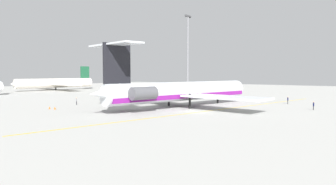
{
  "coord_description": "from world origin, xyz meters",
  "views": [
    {
      "loc": [
        -48.45,
        -28.66,
        7.19
      ],
      "look_at": [
        5.54,
        10.75,
        2.93
      ],
      "focal_mm": 32.48,
      "sensor_mm": 36.0,
      "label": 1
    }
  ],
  "objects": [
    {
      "name": "safety_cone_nose",
      "position": [
        -13.63,
        26.11,
        0.28
      ],
      "size": [
        0.4,
        0.4,
        0.55
      ],
      "primitive_type": "cone",
      "color": "#EA590F",
      "rests_on": "ground"
    },
    {
      "name": "light_mast",
      "position": [
        56.63,
        38.05,
        16.53
      ],
      "size": [
        4.0,
        0.7,
        30.57
      ],
      "color": "slate",
      "rests_on": "ground"
    },
    {
      "name": "airliner_mid_left",
      "position": [
        26.07,
        85.32,
        3.02
      ],
      "size": [
        34.32,
        34.09,
        10.26
      ],
      "rotation": [
        0.0,
        0.0,
        2.99
      ],
      "color": "silver",
      "rests_on": "ground"
    },
    {
      "name": "ground_crew_near_nose",
      "position": [
        22.17,
        26.9,
        1.05
      ],
      "size": [
        0.38,
        0.27,
        1.66
      ],
      "rotation": [
        0.0,
        0.0,
        5.18
      ],
      "color": "black",
      "rests_on": "ground"
    },
    {
      "name": "safety_cone_tail",
      "position": [
        31.45,
        21.42,
        0.28
      ],
      "size": [
        0.4,
        0.4,
        0.55
      ],
      "primitive_type": "cone",
      "color": "#EA590F",
      "rests_on": "ground"
    },
    {
      "name": "ground_crew_near_tail",
      "position": [
        15.86,
        -16.88,
        1.08
      ],
      "size": [
        0.4,
        0.27,
        1.71
      ],
      "rotation": [
        0.0,
        0.0,
        2.02
      ],
      "color": "black",
      "rests_on": "ground"
    },
    {
      "name": "ground_crew_portside",
      "position": [
        25.03,
        -9.67,
        1.12
      ],
      "size": [
        0.4,
        0.28,
        1.77
      ],
      "rotation": [
        0.0,
        0.0,
        5.22
      ],
      "color": "black",
      "rests_on": "ground"
    },
    {
      "name": "main_jetliner",
      "position": [
        4.36,
        7.01,
        3.4
      ],
      "size": [
        42.42,
        37.83,
        12.46
      ],
      "rotation": [
        0.0,
        0.0,
        -0.22
      ],
      "color": "silver",
      "rests_on": "ground"
    },
    {
      "name": "taxiway_centreline",
      "position": [
        5.54,
        -1.61,
        0.0
      ],
      "size": [
        75.15,
        16.86,
        0.01
      ],
      "primitive_type": "cube",
      "rotation": [
        0.0,
        0.0,
        -0.22
      ],
      "color": "gold",
      "rests_on": "ground"
    },
    {
      "name": "ground",
      "position": [
        0.0,
        0.0,
        0.0
      ],
      "size": [
        280.98,
        280.98,
        0.0
      ],
      "primitive_type": "plane",
      "color": "#ADADA8"
    },
    {
      "name": "ground_crew_starboard",
      "position": [
        -5.07,
        28.89,
        1.07
      ],
      "size": [
        0.38,
        0.27,
        1.69
      ],
      "rotation": [
        0.0,
        0.0,
        5.24
      ],
      "color": "black",
      "rests_on": "ground"
    },
    {
      "name": "safety_cone_wingtip",
      "position": [
        -13.34,
        24.78,
        0.28
      ],
      "size": [
        0.4,
        0.4,
        0.55
      ],
      "primitive_type": "cone",
      "color": "#EA590F",
      "rests_on": "ground"
    }
  ]
}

